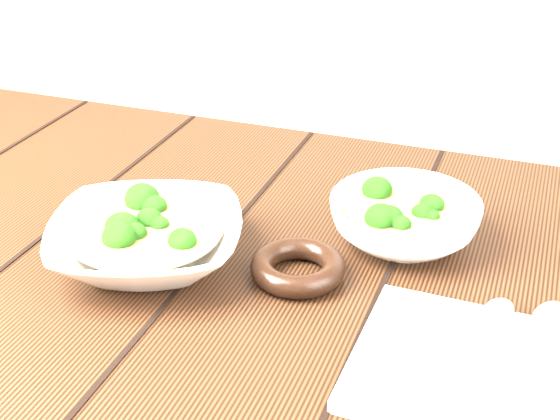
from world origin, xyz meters
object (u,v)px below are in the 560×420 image
Objects in this scene: table at (222,352)px; trivet at (298,267)px; soup_bowl_back at (404,219)px; soup_bowl_front at (146,240)px; napkin at (483,372)px.

table is 11.65× the size of trivet.
soup_bowl_back is 2.02× the size of trivet.
table is 4.42× the size of soup_bowl_front.
soup_bowl_front is at bearing -170.66° from trivet.
soup_bowl_back reaches higher than table.
trivet is (-0.09, -0.11, -0.02)m from soup_bowl_back.
soup_bowl_front is 1.18× the size of napkin.
soup_bowl_front is 1.30× the size of soup_bowl_back.
trivet is (0.17, 0.03, -0.02)m from soup_bowl_front.
trivet is 0.23m from napkin.
napkin is (0.37, -0.07, -0.02)m from soup_bowl_front.
soup_bowl_front and soup_bowl_back have the same top height.
table is at bearing -174.26° from trivet.
soup_bowl_front is at bearing -166.50° from table.
napkin reaches higher than table.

